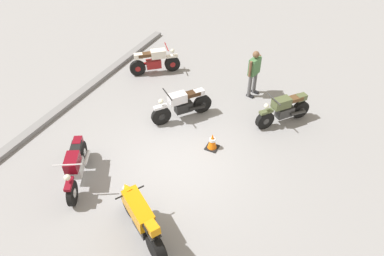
% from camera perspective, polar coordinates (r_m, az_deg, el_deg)
% --- Properties ---
extents(ground_plane, '(40.00, 40.00, 0.00)m').
position_cam_1_polar(ground_plane, '(9.82, -2.86, -5.85)').
color(ground_plane, gray).
extents(curb_edge, '(14.00, 0.30, 0.15)m').
position_cam_1_polar(curb_edge, '(12.16, -22.36, 1.64)').
color(curb_edge, gray).
rests_on(curb_edge, ground).
extents(motorcycle_silver_cruiser, '(1.72, 1.39, 1.09)m').
position_cam_1_polar(motorcycle_silver_cruiser, '(11.05, -1.59, 3.84)').
color(motorcycle_silver_cruiser, black).
rests_on(motorcycle_silver_cruiser, ground).
extents(motorcycle_olive_vintage, '(1.60, 1.37, 1.07)m').
position_cam_1_polar(motorcycle_olive_vintage, '(11.26, 14.91, 2.90)').
color(motorcycle_olive_vintage, black).
rests_on(motorcycle_olive_vintage, ground).
extents(motorcycle_maroon_cruiser, '(1.87, 1.14, 1.09)m').
position_cam_1_polar(motorcycle_maroon_cruiser, '(9.50, -18.52, -5.93)').
color(motorcycle_maroon_cruiser, black).
rests_on(motorcycle_maroon_cruiser, ground).
extents(motorcycle_orange_sportbike, '(1.18, 1.77, 1.14)m').
position_cam_1_polar(motorcycle_orange_sportbike, '(7.99, -8.42, -14.33)').
color(motorcycle_orange_sportbike, black).
rests_on(motorcycle_orange_sportbike, ground).
extents(motorcycle_cream_vintage, '(1.38, 1.60, 1.07)m').
position_cam_1_polar(motorcycle_cream_vintage, '(13.53, -6.18, 10.81)').
color(motorcycle_cream_vintage, black).
rests_on(motorcycle_cream_vintage, ground).
extents(person_in_green_shirt, '(0.65, 0.39, 1.69)m').
position_cam_1_polar(person_in_green_shirt, '(12.12, 10.16, 9.27)').
color(person_in_green_shirt, '#59595B').
rests_on(person_in_green_shirt, ground).
extents(traffic_cone, '(0.36, 0.36, 0.53)m').
position_cam_1_polar(traffic_cone, '(10.10, 3.36, -2.20)').
color(traffic_cone, black).
rests_on(traffic_cone, ground).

